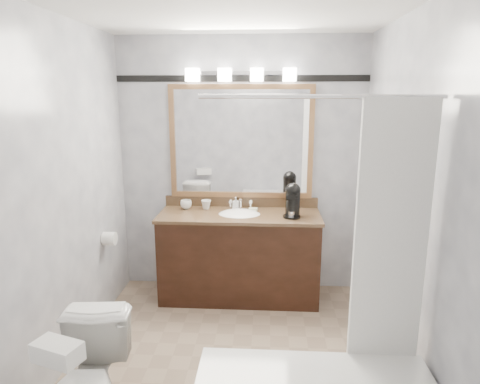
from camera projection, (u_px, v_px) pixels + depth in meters
name	position (u px, v px, depth m)	size (l,w,h in m)	color
room	(230.00, 199.00, 2.97)	(2.42, 2.62, 2.52)	gray
vanity	(239.00, 254.00, 4.14)	(1.53, 0.58, 0.97)	black
mirror	(241.00, 142.00, 4.16)	(1.40, 0.04, 1.10)	#9F7148
vanity_light_bar	(241.00, 74.00, 3.96)	(1.02, 0.14, 0.12)	silver
accent_stripe	(241.00, 78.00, 4.03)	(2.40, 0.01, 0.06)	black
tp_roll	(109.00, 239.00, 3.81)	(0.12, 0.12, 0.11)	white
tissue_box	(57.00, 352.00, 2.04)	(0.23, 0.13, 0.09)	white
coffee_maker	(293.00, 199.00, 3.94)	(0.16, 0.20, 0.31)	black
cup_left	(186.00, 205.00, 4.21)	(0.11, 0.11, 0.09)	white
cup_right	(206.00, 205.00, 4.21)	(0.10, 0.10, 0.09)	white
soap_bottle_a	(236.00, 203.00, 4.20)	(0.05, 0.06, 0.12)	white
soap_bar	(253.00, 209.00, 4.15)	(0.08, 0.05, 0.03)	beige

